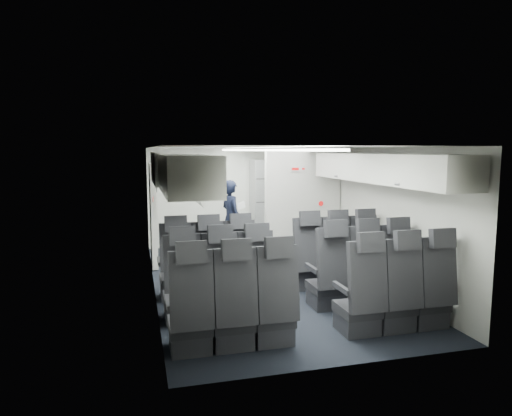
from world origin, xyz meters
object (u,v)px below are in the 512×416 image
seat_row_rear (318,304)px  carry_on_bag (175,174)px  seat_row_mid (292,282)px  galley_unit (271,203)px  seat_row_front (272,265)px  boarding_door (153,214)px  flight_attendant (231,219)px

seat_row_rear → carry_on_bag: 2.61m
seat_row_mid → galley_unit: (0.95, 4.15, 0.55)m
seat_row_front → galley_unit: (0.95, 3.25, 0.55)m
carry_on_bag → boarding_door: bearing=76.5°
seat_row_mid → galley_unit: 4.30m
seat_row_front → seat_row_mid: 0.90m
seat_row_rear → carry_on_bag: carry_on_bag is taller
seat_row_front → flight_attendant: size_ratio=2.18×
carry_on_bag → seat_row_rear: bearing=-70.4°
galley_unit → seat_row_front: bearing=-106.3°
seat_row_front → galley_unit: 3.43m
seat_row_rear → boarding_door: (-1.64, 3.89, 0.55)m
flight_attendant → seat_row_front: bearing=165.7°
seat_row_mid → boarding_door: boarding_door is taller
seat_row_front → carry_on_bag: bearing=-176.5°
seat_row_rear → seat_row_mid: bearing=90.0°
seat_row_front → seat_row_rear: same height
seat_row_mid → galley_unit: bearing=77.1°
galley_unit → carry_on_bag: carry_on_bag is taller
boarding_door → seat_row_mid: bearing=-61.2°
flight_attendant → boarding_door: bearing=82.6°
seat_row_rear → flight_attendant: 4.18m
galley_unit → seat_row_rear: bearing=-100.6°
galley_unit → seat_row_mid: bearing=-102.9°
seat_row_front → galley_unit: size_ratio=1.75×
carry_on_bag → seat_row_front: bearing=-16.2°
seat_row_mid → carry_on_bag: bearing=149.9°
seat_row_mid → boarding_door: size_ratio=1.79×
seat_row_rear → carry_on_bag: size_ratio=8.06×
flight_attendant → carry_on_bag: carry_on_bag is taller
boarding_door → flight_attendant: boarding_door is taller
seat_row_front → boarding_door: bearing=128.2°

